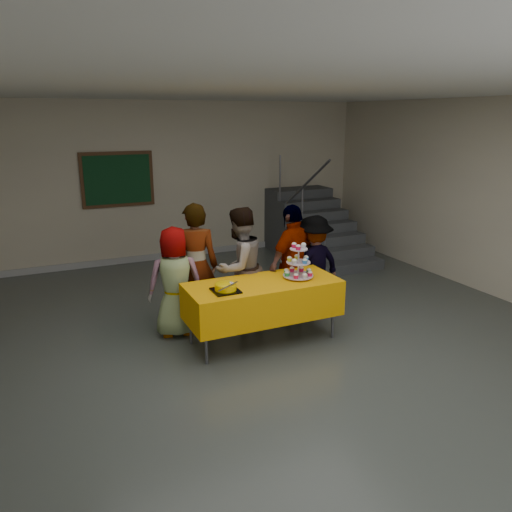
{
  "coord_description": "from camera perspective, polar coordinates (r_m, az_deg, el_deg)",
  "views": [
    {
      "loc": [
        -2.44,
        -4.37,
        2.71
      ],
      "look_at": [
        0.02,
        1.01,
        1.05
      ],
      "focal_mm": 35.0,
      "sensor_mm": 36.0,
      "label": 1
    }
  ],
  "objects": [
    {
      "name": "room_shell",
      "position": [
        5.06,
        4.5,
        9.04
      ],
      "size": [
        10.0,
        10.04,
        3.02
      ],
      "color": "#4C514C",
      "rests_on": "ground"
    },
    {
      "name": "schoolchild_c",
      "position": [
        6.56,
        -1.92,
        -1.3
      ],
      "size": [
        0.95,
        0.86,
        1.59
      ],
      "primitive_type": "imported",
      "rotation": [
        0.0,
        0.0,
        3.55
      ],
      "color": "slate",
      "rests_on": "ground"
    },
    {
      "name": "schoolchild_a",
      "position": [
        6.34,
        -9.21,
        -2.96
      ],
      "size": [
        0.76,
        0.56,
        1.41
      ],
      "primitive_type": "imported",
      "rotation": [
        0.0,
        0.0,
        2.97
      ],
      "color": "slate",
      "rests_on": "ground"
    },
    {
      "name": "schoolchild_e",
      "position": [
        7.04,
        6.57,
        -1.02
      ],
      "size": [
        0.99,
        0.68,
        1.4
      ],
      "primitive_type": "imported",
      "rotation": [
        0.0,
        0.0,
        3.33
      ],
      "color": "slate",
      "rests_on": "ground"
    },
    {
      "name": "staircase",
      "position": [
        10.18,
        6.39,
        2.98
      ],
      "size": [
        1.3,
        2.4,
        2.04
      ],
      "color": "#424447",
      "rests_on": "ground"
    },
    {
      "name": "cupcake_stand",
      "position": [
        6.2,
        4.86,
        -1.06
      ],
      "size": [
        0.38,
        0.38,
        0.44
      ],
      "color": "silver",
      "rests_on": "bake_table"
    },
    {
      "name": "schoolchild_b",
      "position": [
        6.53,
        -6.96,
        -1.14
      ],
      "size": [
        0.7,
        0.57,
        1.67
      ],
      "primitive_type": "imported",
      "rotation": [
        0.0,
        0.0,
        2.82
      ],
      "color": "slate",
      "rests_on": "ground"
    },
    {
      "name": "bear_cake",
      "position": [
        5.74,
        -3.5,
        -3.5
      ],
      "size": [
        0.32,
        0.36,
        0.12
      ],
      "color": "black",
      "rests_on": "bake_table"
    },
    {
      "name": "noticeboard",
      "position": [
        9.52,
        -15.54,
        8.42
      ],
      "size": [
        1.3,
        0.05,
        1.0
      ],
      "color": "#472B16",
      "rests_on": "ground"
    },
    {
      "name": "bake_table",
      "position": [
        6.13,
        0.78,
        -4.91
      ],
      "size": [
        1.88,
        0.78,
        0.77
      ],
      "color": "#595960",
      "rests_on": "ground"
    },
    {
      "name": "schoolchild_d",
      "position": [
        6.81,
        4.24,
        -0.71
      ],
      "size": [
        1.01,
        0.74,
        1.59
      ],
      "primitive_type": "imported",
      "rotation": [
        0.0,
        0.0,
        3.57
      ],
      "color": "slate",
      "rests_on": "ground"
    }
  ]
}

